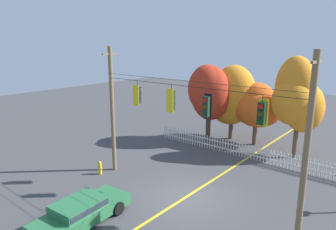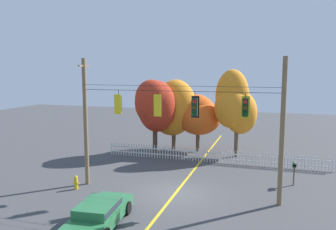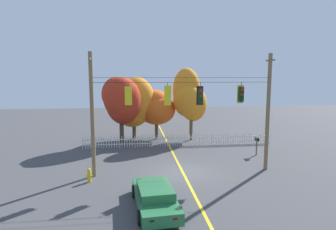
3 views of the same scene
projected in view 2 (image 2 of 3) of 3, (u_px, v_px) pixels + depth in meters
The scene contains 15 objects.
ground at pixel (175, 193), 19.65m from camera, with size 80.00×80.00×0.00m, color #424244.
lane_centerline_stripe at pixel (175, 193), 19.65m from camera, with size 0.16×36.00×0.01m, color gold.
signal_support_span at pixel (175, 125), 19.12m from camera, with size 11.58×1.10×7.72m.
traffic_signal_eastbound_side at pixel (119, 104), 19.96m from camera, with size 0.43×0.38×1.39m.
traffic_signal_northbound_primary at pixel (158, 105), 19.26m from camera, with size 0.43×0.38×1.43m.
traffic_signal_westbound_side at pixel (195, 107), 18.67m from camera, with size 0.43×0.38×1.45m.
traffic_signal_northbound_secondary at pixel (245, 107), 17.88m from camera, with size 0.43×0.38×1.37m.
white_picket_fence at pixel (213, 156), 26.12m from camera, with size 17.14×0.06×1.02m.
autumn_maple_near_fence at pixel (154, 103), 28.56m from camera, with size 3.61×3.20×6.21m.
autumn_maple_mid at pixel (174, 110), 29.81m from camera, with size 3.91×3.40×6.19m.
autumn_oak_far_east at pixel (198, 115), 29.44m from camera, with size 3.78×3.54×4.92m.
autumn_maple_far_west at pixel (235, 105), 27.60m from camera, with size 3.37×3.03×7.06m.
parked_car at pixel (99, 213), 15.53m from camera, with size 2.20×4.72×1.15m.
fire_hydrant at pixel (76, 182), 20.30m from camera, with size 0.38×0.22×0.83m.
roadside_mailbox at pixel (294, 167), 20.89m from camera, with size 0.25×0.44×1.45m.
Camera 2 is at (5.13, -18.17, 7.08)m, focal length 36.70 mm.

